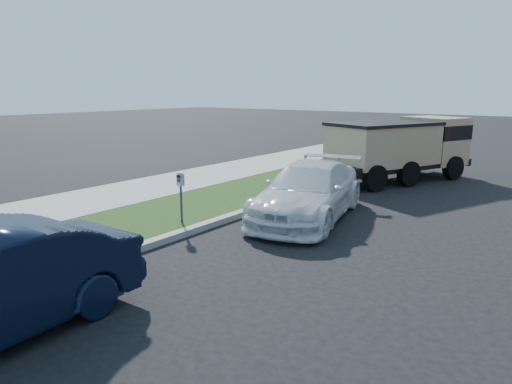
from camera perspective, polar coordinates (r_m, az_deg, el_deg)
The scene contains 5 objects.
ground at distance 9.52m, azimuth 3.09°, elevation -8.06°, with size 120.00×120.00×0.00m, color black.
streetside at distance 14.50m, azimuth -10.77°, elevation -0.72°, with size 6.12×50.00×0.15m.
parking_meter at distance 11.33m, azimuth -9.40°, elevation 0.70°, with size 0.19×0.14×1.29m.
white_wagon at distance 12.25m, azimuth 6.78°, elevation 0.14°, with size 2.04×5.03×1.46m, color silver.
dump_truck at distance 18.19m, azimuth 17.80°, elevation 5.54°, with size 4.20×6.29×2.32m.
Camera 1 is at (4.98, -7.38, 3.36)m, focal length 32.00 mm.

